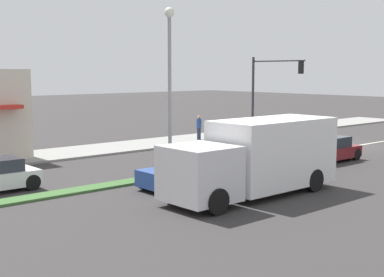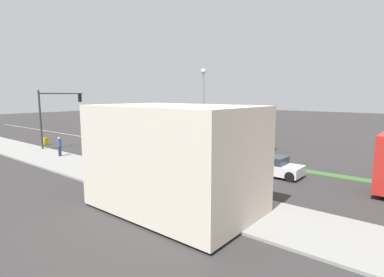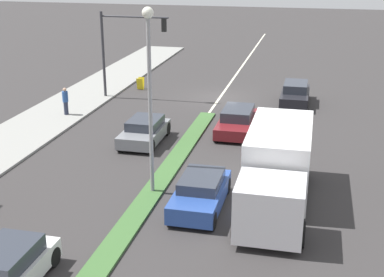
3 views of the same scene
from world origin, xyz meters
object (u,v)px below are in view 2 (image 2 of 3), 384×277
(van_white, at_px, (272,166))
(coupe_blue, at_px, (225,147))
(street_lamp, at_px, (203,101))
(suv_grey, at_px, (140,145))
(traffic_signal_main, at_px, (54,109))
(sedan_maroon, at_px, (153,137))
(pedestrian, at_px, (59,146))
(warning_aframe_sign, at_px, (46,141))
(sedan_dark, at_px, (135,130))
(delivery_truck, at_px, (231,133))

(van_white, relative_size, coupe_blue, 0.96)
(van_white, xyz_separation_m, coupe_blue, (-4.40, -6.50, -0.00))
(street_lamp, bearing_deg, suv_grey, -69.13)
(van_white, bearing_deg, traffic_signal_main, -79.44)
(suv_grey, distance_m, coupe_blue, 7.94)
(sedan_maroon, bearing_deg, pedestrian, -2.84)
(traffic_signal_main, height_order, van_white, traffic_signal_main)
(street_lamp, relative_size, sedan_maroon, 1.66)
(traffic_signal_main, xyz_separation_m, pedestrian, (2.07, 4.63, -2.92))
(warning_aframe_sign, height_order, sedan_dark, sedan_dark)
(suv_grey, bearing_deg, sedan_dark, -127.98)
(warning_aframe_sign, xyz_separation_m, suv_grey, (-3.76, 10.63, 0.19))
(street_lamp, xyz_separation_m, sedan_dark, (-5.00, -14.99, -4.11))
(traffic_signal_main, height_order, pedestrian, traffic_signal_main)
(street_lamp, distance_m, sedan_maroon, 9.78)
(warning_aframe_sign, xyz_separation_m, delivery_truck, (-10.96, 16.17, 1.04))
(pedestrian, height_order, delivery_truck, delivery_truck)
(street_lamp, bearing_deg, sedan_maroon, -104.39)
(van_white, bearing_deg, pedestrian, -69.95)
(van_white, distance_m, coupe_blue, 7.85)
(van_white, height_order, sedan_maroon, van_white)
(van_white, height_order, suv_grey, van_white)
(van_white, distance_m, sedan_maroon, 16.51)
(traffic_signal_main, bearing_deg, warning_aframe_sign, -93.59)
(coupe_blue, bearing_deg, warning_aframe_sign, -64.68)
(pedestrian, relative_size, delivery_truck, 0.22)
(warning_aframe_sign, relative_size, coupe_blue, 0.21)
(suv_grey, bearing_deg, coupe_blue, 123.66)
(traffic_signal_main, relative_size, van_white, 1.46)
(street_lamp, bearing_deg, pedestrian, -47.97)
(sedan_maroon, relative_size, sedan_dark, 1.04)
(van_white, bearing_deg, suv_grey, -90.00)
(pedestrian, distance_m, van_white, 17.49)
(sedan_maroon, bearing_deg, delivery_truck, 108.56)
(street_lamp, height_order, pedestrian, street_lamp)
(delivery_truck, xyz_separation_m, van_white, (7.20, 7.57, -0.85))
(delivery_truck, xyz_separation_m, sedan_maroon, (2.80, -8.34, -0.85))
(warning_aframe_sign, bearing_deg, sedan_maroon, 136.17)
(pedestrian, relative_size, sedan_dark, 0.38)
(traffic_signal_main, relative_size, suv_grey, 1.47)
(suv_grey, height_order, sedan_dark, sedan_dark)
(delivery_truck, relative_size, coupe_blue, 1.88)
(pedestrian, bearing_deg, delivery_truck, 146.14)
(sedan_dark, bearing_deg, suv_grey, 52.02)
(pedestrian, bearing_deg, warning_aframe_sign, -107.01)
(street_lamp, relative_size, warning_aframe_sign, 8.80)
(street_lamp, xyz_separation_m, warning_aframe_sign, (5.96, -16.41, -4.35))
(traffic_signal_main, relative_size, sedan_maroon, 1.26)
(traffic_signal_main, height_order, sedan_dark, traffic_signal_main)
(suv_grey, distance_m, sedan_maroon, 5.22)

